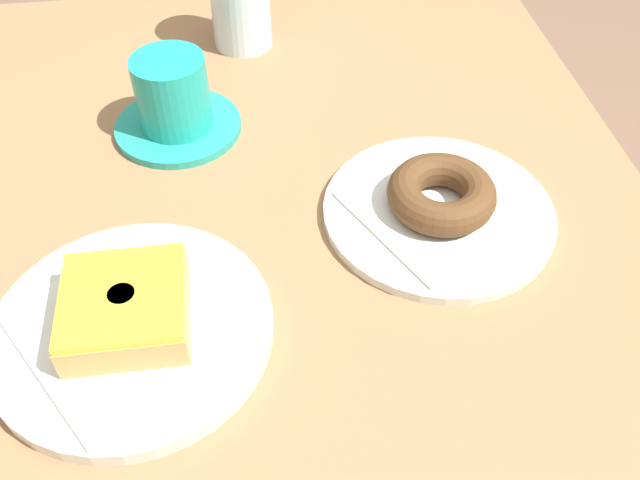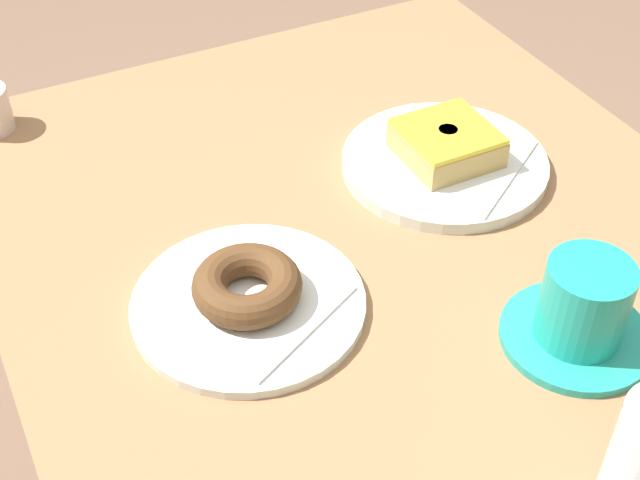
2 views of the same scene
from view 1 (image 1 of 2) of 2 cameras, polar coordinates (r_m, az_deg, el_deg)
The scene contains 8 objects.
table at distance 0.76m, azimuth -3.04°, elevation -5.19°, with size 0.99×0.77×0.73m.
plate_glazed_square at distance 0.61m, azimuth -15.17°, elevation -7.09°, with size 0.24×0.24×0.01m, color silver.
napkin_glazed_square at distance 0.60m, azimuth -15.34°, elevation -6.57°, with size 0.16×0.16×0.00m, color white.
donut_glazed_square at distance 0.58m, azimuth -15.71°, elevation -5.38°, with size 0.10×0.10×0.04m.
plate_chocolate_ring at distance 0.69m, azimuth 9.70°, elevation 2.27°, with size 0.23×0.23×0.01m, color silver.
napkin_chocolate_ring at distance 0.69m, azimuth 9.77°, elevation 2.66°, with size 0.15×0.15×0.00m, color white.
donut_chocolate_ring at distance 0.67m, azimuth 9.96°, elevation 3.77°, with size 0.11×0.11×0.03m, color #56361C.
coffee_cup at distance 0.78m, azimuth -11.95°, elevation 11.16°, with size 0.14×0.14×0.09m.
Camera 1 is at (-0.48, 0.02, 1.21)m, focal length 38.91 mm.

